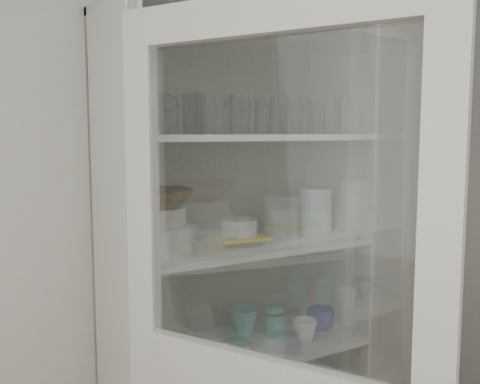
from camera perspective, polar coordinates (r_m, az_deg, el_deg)
wall_back at (r=2.12m, az=-7.78°, el=-3.66°), size 3.60×0.02×2.60m
pantry_cabinet at (r=2.16m, az=-0.87°, el=-13.30°), size 1.00×0.45×2.10m
tumbler_0 at (r=1.67m, az=-9.06°, el=8.25°), size 0.08×0.08×0.13m
tumbler_1 at (r=1.77m, az=-5.10°, el=8.23°), size 0.07×0.07×0.13m
tumbler_2 at (r=1.79m, az=-1.87°, el=8.22°), size 0.07×0.07×0.13m
tumbler_3 at (r=1.83m, az=-0.00°, el=8.38°), size 0.07×0.07×0.14m
tumbler_4 at (r=1.91m, az=4.18°, el=8.29°), size 0.09×0.09×0.14m
tumbler_5 at (r=1.98m, az=7.00°, el=8.34°), size 0.10×0.10×0.15m
tumbler_6 at (r=2.07m, az=9.79°, el=7.96°), size 0.07×0.07×0.14m
tumbler_7 at (r=1.80m, az=-11.31°, el=8.18°), size 0.07×0.07×0.13m
tumbler_8 at (r=1.86m, az=-4.66°, el=8.20°), size 0.08×0.08×0.13m
tumbler_9 at (r=1.85m, az=-5.65°, el=8.56°), size 0.10×0.10×0.16m
tumbler_10 at (r=2.06m, az=2.51°, el=8.04°), size 0.09×0.09×0.13m
tumbler_11 at (r=2.13m, az=5.91°, el=8.25°), size 0.10×0.10×0.16m
goblet_0 at (r=1.97m, az=-7.61°, el=8.43°), size 0.07×0.07×0.16m
goblet_1 at (r=2.06m, az=-0.72°, el=8.45°), size 0.07×0.07×0.16m
goblet_2 at (r=2.13m, az=1.92°, el=8.49°), size 0.08×0.08×0.17m
goblet_3 at (r=2.29m, az=6.80°, el=8.32°), size 0.08×0.08×0.17m
plate_stack_front at (r=1.81m, az=-8.91°, el=-5.08°), size 0.24×0.24×0.10m
plate_stack_back at (r=2.03m, az=-7.46°, el=-4.46°), size 0.20×0.20×0.06m
cream_bowl at (r=1.80m, az=-8.95°, el=-2.58°), size 0.24×0.24×0.06m
terracotta_bowl at (r=1.79m, az=-8.99°, el=-0.63°), size 0.30×0.30×0.06m
glass_platter at (r=1.98m, az=-0.11°, el=-5.21°), size 0.41×0.41×0.02m
yellow_trivet at (r=1.98m, az=-0.11°, el=-4.77°), size 0.20×0.20×0.01m
white_ramekin at (r=1.97m, az=-0.11°, el=-3.75°), size 0.17×0.17×0.06m
grey_bowl_stack at (r=2.23m, az=8.08°, el=-1.87°), size 0.13×0.13×0.18m
mug_blue at (r=2.28m, az=8.59°, el=-13.22°), size 0.13×0.13×0.09m
mug_teal at (r=2.20m, az=0.43°, el=-13.63°), size 0.15×0.15×0.11m
mug_white at (r=2.15m, az=6.97°, el=-14.46°), size 0.12×0.12×0.09m
teal_jar at (r=2.21m, az=3.78°, el=-13.67°), size 0.08×0.08×0.10m
measuring_cups at (r=2.04m, az=-0.48°, el=-16.29°), size 0.10×0.10×0.04m
white_canister at (r=1.96m, az=-10.92°, el=-16.08°), size 0.14×0.14×0.12m
tumbler_12 at (r=1.80m, az=-5.07°, el=8.38°), size 0.07×0.07×0.14m
tumbler_13 at (r=1.92m, az=5.50°, el=8.21°), size 0.07×0.07×0.14m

